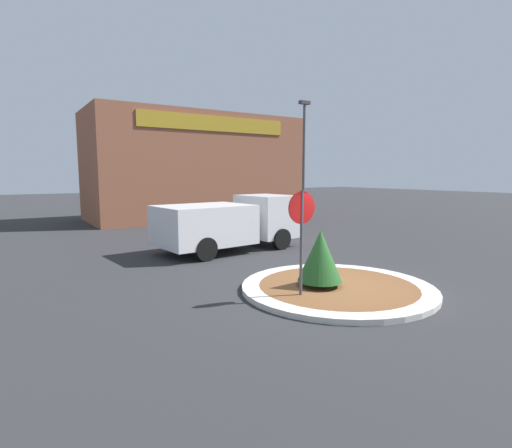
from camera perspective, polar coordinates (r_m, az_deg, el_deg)
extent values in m
plane|color=#2D2D30|center=(10.44, 11.52, -9.26)|extent=(120.00, 120.00, 0.00)
cylinder|color=beige|center=(10.42, 11.53, -8.92)|extent=(4.84, 4.84, 0.13)
cylinder|color=brown|center=(10.42, 11.53, -8.91)|extent=(3.97, 3.97, 0.13)
cylinder|color=#4C4C51|center=(9.22, 6.48, -3.16)|extent=(0.07, 0.07, 2.56)
cylinder|color=#B71414|center=(9.11, 6.56, 2.33)|extent=(0.75, 0.03, 0.75)
cylinder|color=brown|center=(10.25, 9.08, -8.36)|extent=(0.08, 0.08, 0.13)
cone|color=#235623|center=(10.09, 9.16, -4.50)|extent=(1.12, 1.12, 1.28)
cube|color=silver|center=(16.43, 1.51, 1.17)|extent=(1.98, 2.43, 1.70)
cube|color=silver|center=(14.73, -7.44, -0.10)|extent=(3.53, 2.70, 1.43)
cube|color=black|center=(16.80, 3.14, 2.32)|extent=(0.24, 2.02, 0.59)
cylinder|color=black|center=(17.28, -1.25, -1.23)|extent=(0.84, 0.34, 0.82)
cylinder|color=black|center=(15.61, 3.62, -2.15)|extent=(0.84, 0.34, 0.82)
cylinder|color=black|center=(15.49, -11.42, -2.35)|extent=(0.84, 0.34, 0.82)
cylinder|color=black|center=(13.59, -7.21, -3.58)|extent=(0.84, 0.34, 0.82)
cube|color=#93563D|center=(27.39, -8.61, 8.01)|extent=(13.71, 6.00, 6.75)
cube|color=#B28E23|center=(24.84, -5.77, 14.08)|extent=(9.59, 0.08, 0.90)
cylinder|color=#4C4C51|center=(24.86, 6.82, 8.47)|extent=(0.16, 0.16, 7.05)
cube|color=#38383D|center=(25.22, 6.95, 16.84)|extent=(0.70, 0.30, 0.20)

